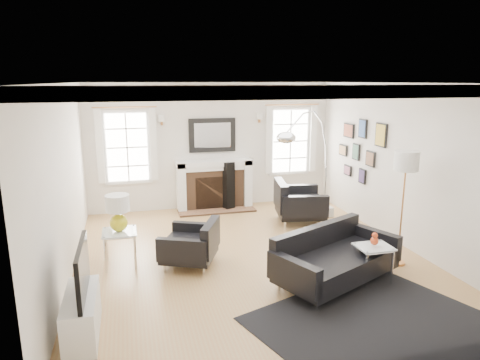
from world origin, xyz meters
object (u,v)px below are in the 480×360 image
object	(u,v)px
armchair_right	(297,203)
coffee_table	(316,251)
sofa	(333,259)
arc_floor_lamp	(308,163)
gourd_lamp	(118,211)
armchair_left	(193,245)
fireplace	(214,185)

from	to	relation	value
armchair_right	coffee_table	distance (m)	2.34
sofa	arc_floor_lamp	bearing A→B (deg)	75.75
coffee_table	gourd_lamp	size ratio (longest dim) A/B	1.40
armchair_left	arc_floor_lamp	distance (m)	2.91
arc_floor_lamp	sofa	bearing A→B (deg)	-104.25
arc_floor_lamp	armchair_left	bearing A→B (deg)	-153.11
armchair_left	coffee_table	world-z (taller)	armchair_left
armchair_left	coffee_table	size ratio (longest dim) A/B	1.39
armchair_left	coffee_table	bearing A→B (deg)	-21.66
sofa	fireplace	bearing A→B (deg)	103.06
sofa	armchair_left	xyz separation A→B (m)	(-1.86, 1.07, -0.01)
armchair_left	armchair_right	xyz separation A→B (m)	(2.38, 1.56, 0.06)
fireplace	coffee_table	bearing A→B (deg)	-77.10
fireplace	armchair_left	size ratio (longest dim) A/B	1.52
arc_floor_lamp	fireplace	bearing A→B (deg)	132.11
coffee_table	arc_floor_lamp	bearing A→B (deg)	70.70
armchair_left	armchair_right	size ratio (longest dim) A/B	0.93
armchair_left	armchair_right	distance (m)	2.84
fireplace	sofa	size ratio (longest dim) A/B	0.80
arc_floor_lamp	coffee_table	bearing A→B (deg)	-109.30
sofa	coffee_table	world-z (taller)	sofa
armchair_right	coffee_table	bearing A→B (deg)	-105.08
arc_floor_lamp	gourd_lamp	bearing A→B (deg)	-164.67
sofa	armchair_left	world-z (taller)	sofa
coffee_table	armchair_left	bearing A→B (deg)	158.34
armchair_left	coffee_table	distance (m)	1.90
sofa	arc_floor_lamp	distance (m)	2.56
sofa	coffee_table	size ratio (longest dim) A/B	2.61
armchair_right	sofa	bearing A→B (deg)	-101.09
armchair_right	gourd_lamp	bearing A→B (deg)	-159.68
fireplace	armchair_left	xyz separation A→B (m)	(-0.94, -2.91, -0.21)
gourd_lamp	arc_floor_lamp	bearing A→B (deg)	15.33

